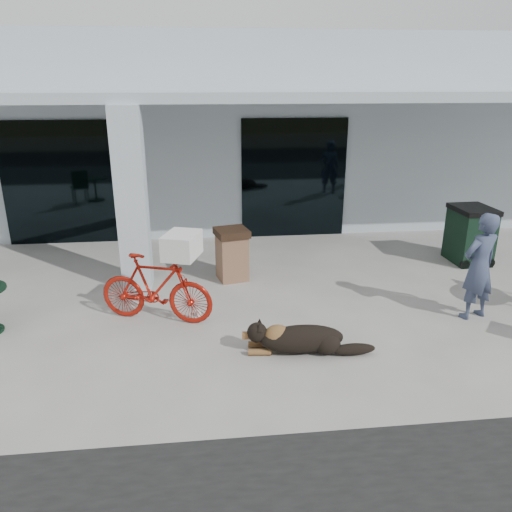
{
  "coord_description": "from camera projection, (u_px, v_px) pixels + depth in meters",
  "views": [
    {
      "loc": [
        -0.31,
        -6.21,
        3.5
      ],
      "look_at": [
        0.46,
        0.78,
        1.0
      ],
      "focal_mm": 35.0,
      "sensor_mm": 36.0,
      "label": 1
    }
  ],
  "objects": [
    {
      "name": "ground",
      "position": [
        229.0,
        343.0,
        7.02
      ],
      "size": [
        80.0,
        80.0,
        0.0
      ],
      "primitive_type": "plane",
      "color": "#ADAAA3",
      "rests_on": "ground"
    },
    {
      "name": "building",
      "position": [
        210.0,
        126.0,
        14.23
      ],
      "size": [
        22.0,
        7.0,
        4.5
      ],
      "primitive_type": "cube",
      "color": "silver",
      "rests_on": "ground"
    },
    {
      "name": "storefront_glass_left",
      "position": [
        69.0,
        183.0,
        10.9
      ],
      "size": [
        2.8,
        0.06,
        2.7
      ],
      "primitive_type": "cube",
      "color": "black",
      "rests_on": "ground"
    },
    {
      "name": "storefront_glass_right",
      "position": [
        294.0,
        179.0,
        11.42
      ],
      "size": [
        2.4,
        0.06,
        2.7
      ],
      "primitive_type": "cube",
      "color": "black",
      "rests_on": "ground"
    },
    {
      "name": "column",
      "position": [
        132.0,
        200.0,
        8.5
      ],
      "size": [
        0.5,
        0.5,
        3.12
      ],
      "primitive_type": "cube",
      "color": "silver",
      "rests_on": "ground"
    },
    {
      "name": "overhang",
      "position": [
        215.0,
        96.0,
        9.32
      ],
      "size": [
        22.0,
        2.8,
        0.18
      ],
      "primitive_type": "cube",
      "color": "silver",
      "rests_on": "column"
    },
    {
      "name": "bicycle",
      "position": [
        156.0,
        288.0,
        7.5
      ],
      "size": [
        1.84,
        1.03,
        1.06
      ],
      "primitive_type": "imported",
      "rotation": [
        0.0,
        0.0,
        1.25
      ],
      "color": "#A8190D",
      "rests_on": "ground"
    },
    {
      "name": "laundry_basket",
      "position": [
        182.0,
        245.0,
        7.18
      ],
      "size": [
        0.61,
        0.71,
        0.36
      ],
      "primitive_type": "cube",
      "rotation": [
        0.0,
        0.0,
        1.25
      ],
      "color": "white",
      "rests_on": "bicycle"
    },
    {
      "name": "dog",
      "position": [
        302.0,
        337.0,
        6.71
      ],
      "size": [
        1.36,
        0.57,
        0.44
      ],
      "primitive_type": null,
      "rotation": [
        0.0,
        0.0,
        -0.1
      ],
      "color": "black",
      "rests_on": "ground"
    },
    {
      "name": "cup_near_dog",
      "position": [
        198.0,
        313.0,
        7.79
      ],
      "size": [
        0.09,
        0.09,
        0.1
      ],
      "primitive_type": "cylinder",
      "rotation": [
        0.0,
        0.0,
        -0.12
      ],
      "color": "white",
      "rests_on": "ground"
    },
    {
      "name": "person",
      "position": [
        479.0,
        267.0,
        7.51
      ],
      "size": [
        0.7,
        0.57,
        1.67
      ],
      "primitive_type": "imported",
      "rotation": [
        0.0,
        0.0,
        3.46
      ],
      "color": "#394460",
      "rests_on": "ground"
    },
    {
      "name": "trash_receptacle",
      "position": [
        232.0,
        254.0,
        9.11
      ],
      "size": [
        0.68,
        0.68,
        0.96
      ],
      "primitive_type": null,
      "rotation": [
        0.0,
        0.0,
        0.23
      ],
      "color": "brown",
      "rests_on": "ground"
    },
    {
      "name": "wheeled_bin",
      "position": [
        470.0,
        235.0,
        9.97
      ],
      "size": [
        0.73,
        0.91,
        1.13
      ],
      "primitive_type": null,
      "rotation": [
        0.0,
        0.0,
        0.03
      ],
      "color": "black",
      "rests_on": "ground"
    }
  ]
}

